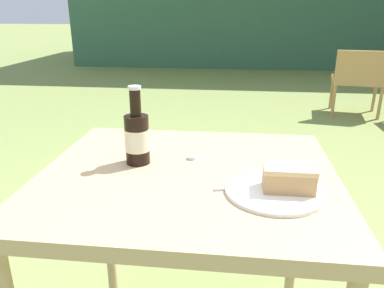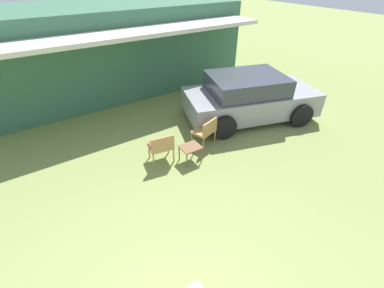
{
  "view_description": "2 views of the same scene",
  "coord_description": "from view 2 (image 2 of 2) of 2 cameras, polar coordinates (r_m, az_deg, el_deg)",
  "views": [
    {
      "loc": [
        0.13,
        -0.98,
        1.2
      ],
      "look_at": [
        0.0,
        0.1,
        0.81
      ],
      "focal_mm": 35.0,
      "sensor_mm": 36.0,
      "label": 1
    },
    {
      "loc": [
        -0.53,
        -0.96,
        3.95
      ],
      "look_at": [
        1.85,
        2.69,
        0.9
      ],
      "focal_mm": 24.0,
      "sensor_mm": 36.0,
      "label": 2
    }
  ],
  "objects": [
    {
      "name": "wicker_chair_plain",
      "position": [
        6.63,
        3.09,
        3.14
      ],
      "size": [
        0.66,
        0.59,
        0.77
      ],
      "rotation": [
        0.0,
        0.0,
        3.44
      ],
      "color": "#B2844C",
      "rests_on": "ground_plane"
    },
    {
      "name": "parked_car",
      "position": [
        8.05,
        12.58,
        10.07
      ],
      "size": [
        4.24,
        2.86,
        1.37
      ],
      "rotation": [
        0.0,
        0.0,
        -0.3
      ],
      "color": "gray",
      "rests_on": "ground_plane"
    },
    {
      "name": "garden_side_table",
      "position": [
        6.11,
        -0.36,
        -1.01
      ],
      "size": [
        0.47,
        0.4,
        0.41
      ],
      "color": "brown",
      "rests_on": "ground_plane"
    },
    {
      "name": "wicker_chair_cushioned",
      "position": [
        6.09,
        -6.87,
        -0.3
      ],
      "size": [
        0.62,
        0.52,
        0.77
      ],
      "rotation": [
        0.0,
        0.0,
        2.98
      ],
      "color": "#B2844C",
      "rests_on": "ground_plane"
    },
    {
      "name": "cabin_building",
      "position": [
        10.52,
        -21.06,
        19.08
      ],
      "size": [
        10.26,
        5.24,
        2.88
      ],
      "color": "#38664C",
      "rests_on": "ground_plane"
    }
  ]
}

